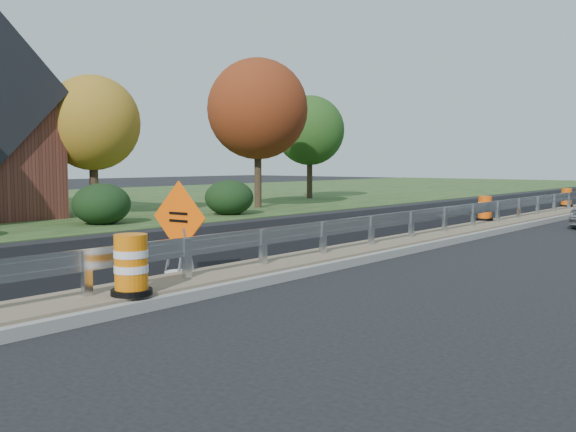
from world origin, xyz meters
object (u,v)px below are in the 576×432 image
Objects in this scene: caution_sign at (180,255)px; barrel_median_near at (131,266)px; barrel_median_far at (566,198)px; barrel_median_mid at (485,209)px.

caution_sign is 2.51m from barrel_median_near.
barrel_median_far is at bearing 92.27° from barrel_median_near.
barrel_median_mid is 1.02× the size of barrel_median_far.
caution_sign reaches higher than barrel_median_mid.
barrel_median_far is at bearing 90.00° from barrel_median_mid.
caution_sign reaches higher than barrel_median_far.
barrel_median_far is (-0.99, 24.99, -0.05)m from barrel_median_near.
barrel_median_mid is 9.27m from barrel_median_far.
caution_sign is 22.88m from barrel_median_far.
caution_sign is 2.04× the size of barrel_median_near.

